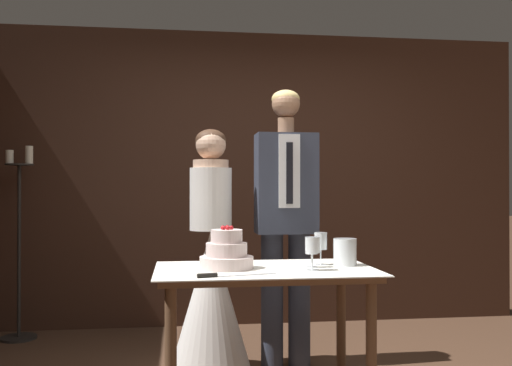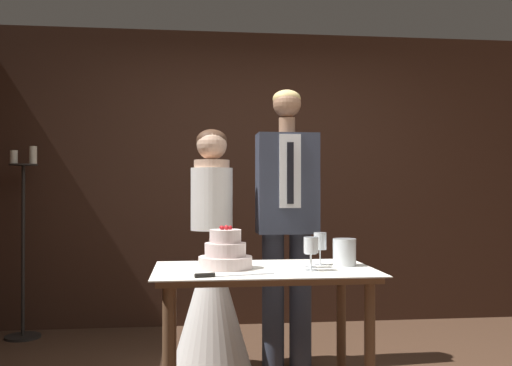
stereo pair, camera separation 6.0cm
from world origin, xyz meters
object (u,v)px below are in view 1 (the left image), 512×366
(wine_glass_near, at_px, (321,242))
(wine_glass_far, at_px, (312,247))
(groom, at_px, (286,214))
(candle_stand, at_px, (19,251))
(cake_knife, at_px, (222,275))
(hurricane_candle, at_px, (345,253))
(tiered_cake, at_px, (227,253))
(wine_glass_middle, at_px, (312,248))
(cake_table, at_px, (265,288))
(bride, at_px, (211,281))

(wine_glass_near, relative_size, wine_glass_far, 1.04)
(groom, distance_m, candle_stand, 2.24)
(cake_knife, relative_size, wine_glass_near, 2.21)
(wine_glass_near, xyz_separation_m, groom, (-0.08, 0.65, 0.13))
(hurricane_candle, bearing_deg, tiered_cake, -176.88)
(hurricane_candle, bearing_deg, candle_stand, 143.04)
(tiered_cake, distance_m, candle_stand, 2.28)
(tiered_cake, distance_m, wine_glass_middle, 0.47)
(wine_glass_near, height_order, wine_glass_middle, wine_glass_near)
(wine_glass_near, xyz_separation_m, hurricane_candle, (0.13, -0.04, -0.06))
(cake_table, xyz_separation_m, groom, (0.26, 0.74, 0.37))
(wine_glass_middle, height_order, hurricane_candle, wine_glass_middle)
(cake_table, relative_size, tiered_cake, 4.07)
(wine_glass_far, bearing_deg, candle_stand, 137.19)
(wine_glass_near, distance_m, candle_stand, 2.63)
(wine_glass_far, xyz_separation_m, candle_stand, (-1.97, 1.83, -0.19))
(wine_glass_far, relative_size, bride, 0.11)
(cake_table, height_order, wine_glass_far, wine_glass_far)
(cake_knife, bearing_deg, cake_table, 33.02)
(tiered_cake, xyz_separation_m, wine_glass_near, (0.54, 0.08, 0.05))
(tiered_cake, xyz_separation_m, bride, (-0.05, 0.73, -0.27))
(wine_glass_far, relative_size, candle_stand, 0.12)
(wine_glass_near, xyz_separation_m, candle_stand, (-2.07, 1.61, -0.19))
(groom, bearing_deg, hurricane_candle, -73.10)
(groom, bearing_deg, wine_glass_far, -91.25)
(candle_stand, bearing_deg, cake_table, -44.57)
(wine_glass_middle, xyz_separation_m, bride, (-0.51, 0.74, -0.29))
(groom, height_order, candle_stand, groom)
(wine_glass_near, bearing_deg, hurricane_candle, -18.48)
(cake_knife, relative_size, hurricane_candle, 2.68)
(cake_table, height_order, cake_knife, cake_knife)
(wine_glass_middle, relative_size, wine_glass_far, 0.91)
(wine_glass_middle, bearing_deg, groom, 90.32)
(wine_glass_middle, xyz_separation_m, candle_stand, (-1.99, 1.71, -0.17))
(bride, xyz_separation_m, groom, (0.51, -0.00, 0.44))
(wine_glass_near, bearing_deg, cake_knife, -148.52)
(wine_glass_middle, xyz_separation_m, hurricane_candle, (0.21, 0.05, -0.04))
(wine_glass_middle, relative_size, hurricane_candle, 1.07)
(bride, relative_size, candle_stand, 1.04)
(cake_knife, height_order, wine_glass_middle, wine_glass_middle)
(wine_glass_near, distance_m, wine_glass_far, 0.24)
(cake_knife, height_order, wine_glass_near, wine_glass_near)
(candle_stand, bearing_deg, wine_glass_near, -37.91)
(hurricane_candle, relative_size, candle_stand, 0.10)
(candle_stand, bearing_deg, wine_glass_far, -42.81)
(wine_glass_near, relative_size, hurricane_candle, 1.22)
(tiered_cake, height_order, groom, groom)
(wine_glass_far, xyz_separation_m, bride, (-0.49, 0.86, -0.31))
(groom, bearing_deg, cake_knife, -116.85)
(tiered_cake, distance_m, bride, 0.77)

